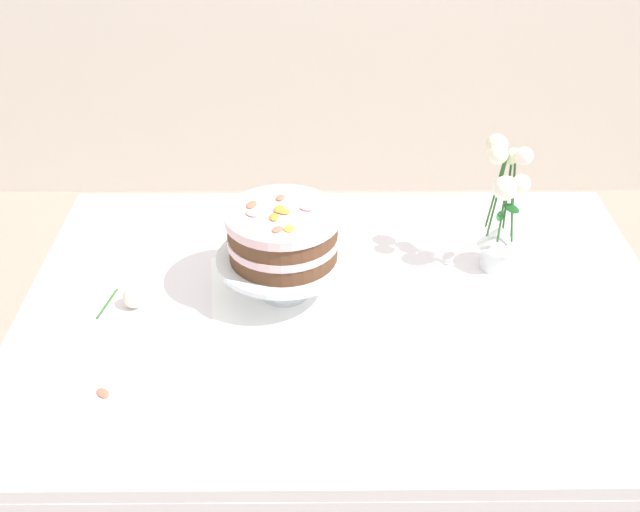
% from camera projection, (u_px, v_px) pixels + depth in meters
% --- Properties ---
extents(dining_table, '(1.40, 1.00, 0.74)m').
position_uv_depth(dining_table, '(344.00, 347.00, 1.72)').
color(dining_table, white).
rests_on(dining_table, ground).
extents(linen_napkin, '(0.36, 0.36, 0.00)m').
position_uv_depth(linen_napkin, '(285.00, 293.00, 1.73)').
color(linen_napkin, white).
rests_on(linen_napkin, dining_table).
extents(cake_stand, '(0.29, 0.29, 0.10)m').
position_uv_depth(cake_stand, '(284.00, 262.00, 1.68)').
color(cake_stand, silver).
rests_on(cake_stand, linen_napkin).
extents(layer_cake, '(0.24, 0.24, 0.12)m').
position_uv_depth(layer_cake, '(283.00, 234.00, 1.64)').
color(layer_cake, brown).
rests_on(layer_cake, cake_stand).
extents(flower_vase, '(0.10, 0.12, 0.32)m').
position_uv_depth(flower_vase, '(502.00, 214.00, 1.73)').
color(flower_vase, silver).
rests_on(flower_vase, dining_table).
extents(fallen_rose, '(0.10, 0.11, 0.05)m').
position_uv_depth(fallen_rose, '(133.00, 299.00, 1.67)').
color(fallen_rose, '#2D6028').
rests_on(fallen_rose, dining_table).
extents(loose_petal_0, '(0.04, 0.04, 0.01)m').
position_uv_depth(loose_petal_0, '(103.00, 393.00, 1.46)').
color(loose_petal_0, '#E56B51').
rests_on(loose_petal_0, dining_table).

